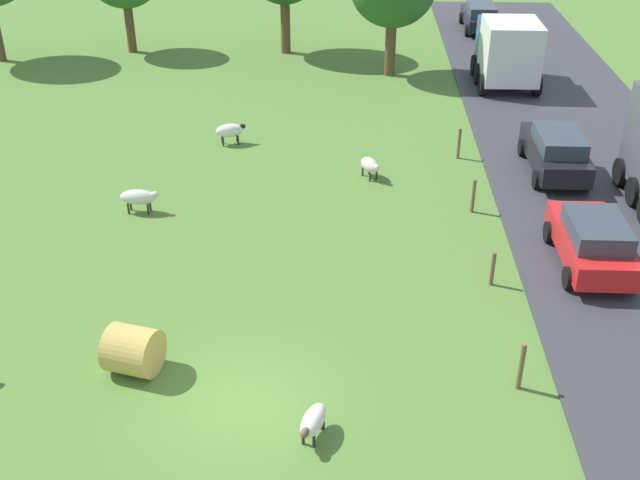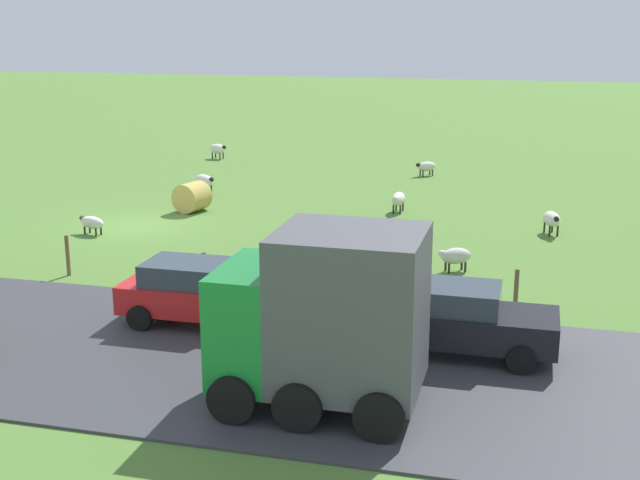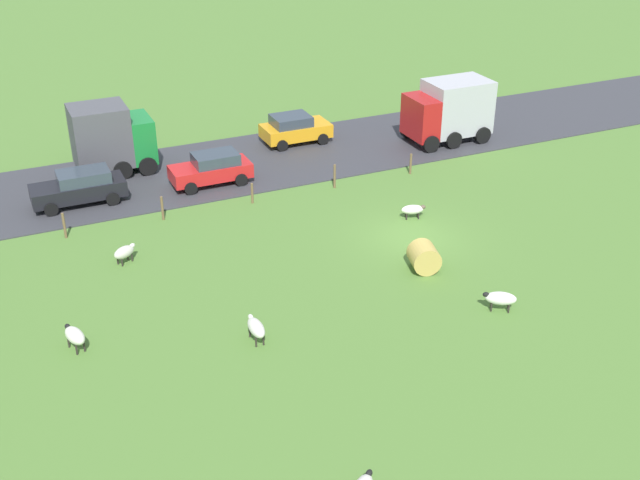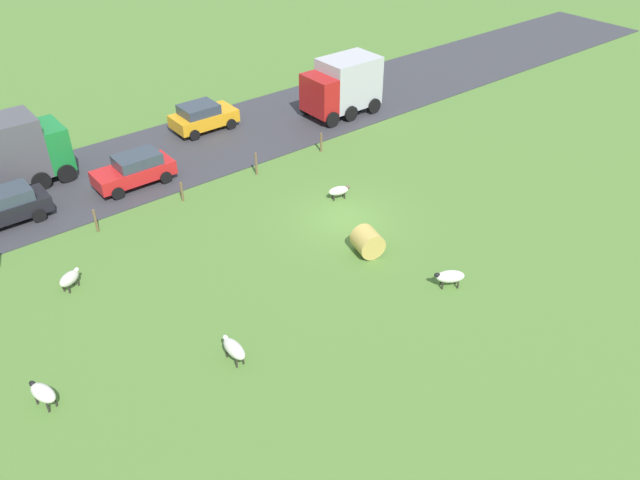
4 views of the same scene
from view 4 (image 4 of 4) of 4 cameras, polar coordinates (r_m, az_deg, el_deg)
The scene contains 17 objects.
ground_plane at distance 29.93m, azimuth 2.30°, elevation 1.89°, with size 160.00×160.00×0.00m, color #517A33.
road_strip at distance 38.02m, azimuth -8.87°, elevation 9.07°, with size 8.00×80.00×0.06m, color #38383D.
sheep_2 at distance 25.98m, azimuth 11.70°, elevation -3.27°, with size 1.07×1.26×0.77m.
sheep_3 at distance 22.49m, azimuth -7.82°, elevation -9.75°, with size 1.29×0.51×0.81m.
sheep_4 at distance 27.31m, azimuth -21.79°, elevation -3.26°, with size 0.91×1.11×0.75m.
sheep_5 at distance 31.34m, azimuth 1.73°, elevation 4.49°, with size 0.73×1.18×0.67m.
sheep_6 at distance 22.71m, azimuth -23.85°, elevation -12.57°, with size 1.23×0.83×0.84m.
hay_bale_0 at distance 27.38m, azimuth 4.34°, elevation -0.16°, with size 1.18×1.18×1.16m, color tan.
fence_post_0 at distance 35.92m, azimuth 0.10°, elevation 8.85°, with size 0.12×0.12×1.12m, color brown.
fence_post_1 at distance 33.61m, azimuth -5.82°, elevation 6.89°, with size 0.12×0.12×1.26m, color brown.
fence_post_2 at distance 31.83m, azimuth -12.42°, elevation 4.29°, with size 0.12×0.12×1.04m, color brown.
fence_post_3 at distance 30.50m, azimuth -19.69°, elevation 1.66°, with size 0.12×0.12×1.17m, color brown.
truck_1 at distance 40.33m, azimuth 2.07°, elevation 13.86°, with size 2.80×4.74×3.47m.
truck_2 at distance 35.47m, azimuth -25.46°, elevation 7.47°, with size 2.77×4.02×3.61m.
car_1 at distance 32.61m, azimuth -27.01°, elevation 2.62°, with size 1.94×4.39×1.62m.
car_2 at distance 33.70m, azimuth -16.47°, elevation 6.15°, with size 1.95×4.04×1.59m.
car_5 at distance 39.01m, azimuth -10.60°, elevation 10.98°, with size 2.18×3.85×1.62m.
Camera 4 is at (-18.94, 16.61, 16.15)m, focal length 35.26 mm.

